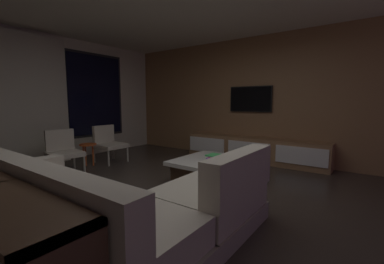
% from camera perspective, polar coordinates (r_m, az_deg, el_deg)
% --- Properties ---
extents(floor, '(9.20, 9.20, 0.00)m').
position_cam_1_polar(floor, '(3.37, -4.12, -15.64)').
color(floor, '#332B26').
extents(back_wall_with_window, '(6.60, 0.30, 2.70)m').
position_cam_1_polar(back_wall_with_window, '(6.09, -31.89, 6.33)').
color(back_wall_with_window, beige).
rests_on(back_wall_with_window, floor).
extents(media_wall, '(0.12, 7.80, 2.70)m').
position_cam_1_polar(media_wall, '(5.80, 15.78, 7.18)').
color(media_wall, '#8E6642').
rests_on(media_wall, floor).
extents(sectional_couch, '(1.98, 2.50, 0.82)m').
position_cam_1_polar(sectional_couch, '(2.57, -17.15, -16.29)').
color(sectional_couch, '#A49C8C').
rests_on(sectional_couch, floor).
extents(coffee_table, '(1.16, 1.16, 0.36)m').
position_cam_1_polar(coffee_table, '(4.13, 5.04, -8.61)').
color(coffee_table, '#473021').
rests_on(coffee_table, floor).
extents(book_stack_on_coffee_table, '(0.27, 0.24, 0.08)m').
position_cam_1_polar(book_stack_on_coffee_table, '(4.12, 5.32, -5.67)').
color(book_stack_on_coffee_table, '#A141D5').
rests_on(book_stack_on_coffee_table, coffee_table).
extents(accent_chair_near_window, '(0.54, 0.56, 0.78)m').
position_cam_1_polar(accent_chair_near_window, '(5.72, -18.42, -2.10)').
color(accent_chair_near_window, '#B2ADA0').
rests_on(accent_chair_near_window, floor).
extents(accent_chair_by_curtain, '(0.63, 0.64, 0.78)m').
position_cam_1_polar(accent_chair_by_curtain, '(5.14, -27.13, -3.47)').
color(accent_chair_by_curtain, '#B2ADA0').
rests_on(accent_chair_by_curtain, floor).
extents(side_stool, '(0.32, 0.32, 0.46)m').
position_cam_1_polar(side_stool, '(5.43, -22.48, -3.38)').
color(side_stool, '#BF4C1E').
rests_on(side_stool, floor).
extents(media_console, '(0.46, 3.10, 0.52)m').
position_cam_1_polar(media_console, '(5.64, 13.91, -3.95)').
color(media_console, '#8E6642').
rests_on(media_console, floor).
extents(mounted_tv, '(0.05, 0.97, 0.56)m').
position_cam_1_polar(mounted_tv, '(5.79, 13.07, 7.26)').
color(mounted_tv, black).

